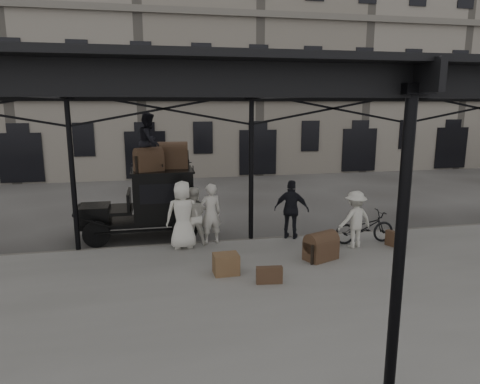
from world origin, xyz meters
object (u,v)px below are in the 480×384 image
object	(u,v)px
porter_official	(292,209)
bicycle	(364,227)
taxi	(153,200)
steamer_trunk_platform	(321,248)
porter_left	(211,214)
steamer_trunk_roof_near	(149,161)

from	to	relation	value
porter_official	bicycle	bearing A→B (deg)	-176.75
taxi	bicycle	world-z (taller)	taxi
bicycle	steamer_trunk_platform	xyz separation A→B (m)	(-1.77, -1.02, -0.17)
steamer_trunk_platform	porter_official	bearing A→B (deg)	72.87
porter_left	bicycle	world-z (taller)	porter_left
bicycle	porter_left	bearing A→B (deg)	78.81
taxi	steamer_trunk_platform	bearing A→B (deg)	-38.02
porter_left	bicycle	distance (m)	4.54
porter_left	steamer_trunk_roof_near	xyz separation A→B (m)	(-1.71, 1.21, 1.43)
taxi	porter_left	size ratio (longest dim) A/B	2.04
porter_left	porter_official	distance (m)	2.47
porter_official	steamer_trunk_platform	world-z (taller)	porter_official
bicycle	steamer_trunk_roof_near	world-z (taller)	steamer_trunk_roof_near
taxi	porter_official	distance (m)	4.35
porter_official	steamer_trunk_roof_near	distance (m)	4.58
steamer_trunk_roof_near	steamer_trunk_platform	distance (m)	5.73
taxi	porter_official	bearing A→B (deg)	-19.61
taxi	porter_left	xyz separation A→B (m)	(1.63, -1.46, -0.16)
porter_official	bicycle	xyz separation A→B (m)	(1.96, -0.87, -0.42)
porter_left	porter_official	bearing A→B (deg)	168.66
bicycle	steamer_trunk_platform	distance (m)	2.05
bicycle	taxi	bearing A→B (deg)	68.91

